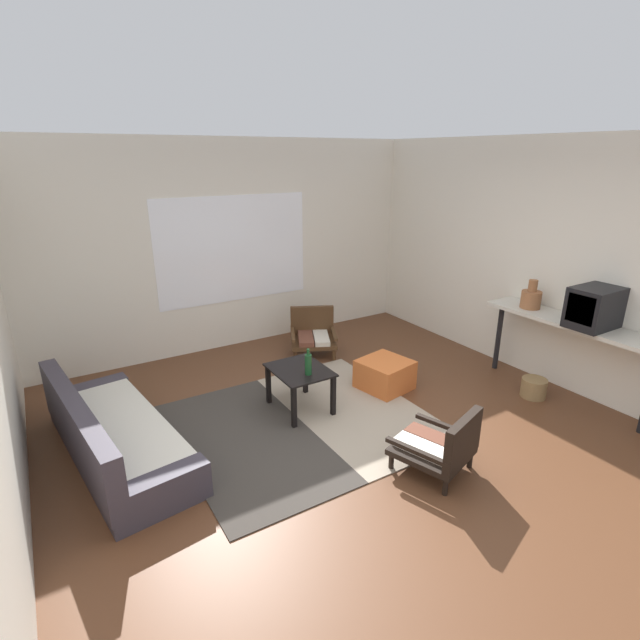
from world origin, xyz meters
name	(u,v)px	position (x,y,z in m)	size (l,w,h in m)	color
ground_plane	(369,451)	(0.00, 0.00, 0.00)	(7.80, 7.80, 0.00)	#56331E
far_wall_with_window	(232,246)	(0.00, 3.06, 1.35)	(5.60, 0.13, 2.70)	silver
side_wall_right	(547,262)	(2.66, 0.30, 1.35)	(0.12, 6.60, 2.70)	silver
area_rug	(303,422)	(-0.28, 0.71, 0.00)	(2.35, 2.14, 0.01)	#38332D
couch	(112,437)	(-1.95, 1.10, 0.20)	(1.00, 2.11, 0.63)	#38333D
coffee_table	(300,377)	(-0.17, 0.96, 0.36)	(0.52, 0.64, 0.45)	black
armchair_by_window	(313,333)	(0.71, 2.19, 0.27)	(0.76, 0.74, 0.58)	#472D19
armchair_striped_foreground	(441,445)	(0.31, -0.54, 0.26)	(0.69, 0.71, 0.57)	black
ottoman_orange	(385,375)	(0.87, 0.88, 0.16)	(0.51, 0.51, 0.33)	#D1662D
console_shelf	(570,329)	(2.37, -0.25, 0.78)	(0.43, 1.81, 0.87)	beige
crt_television	(595,307)	(2.37, -0.47, 1.07)	(0.53, 0.35, 0.40)	black
clay_vase	(531,298)	(2.37, 0.24, 0.99)	(0.21, 0.21, 0.32)	#935B38
glass_bottle	(308,364)	(-0.15, 0.82, 0.56)	(0.07, 0.07, 0.27)	#194723
wicker_basket	(534,388)	(2.12, -0.12, 0.10)	(0.26, 0.26, 0.21)	olive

